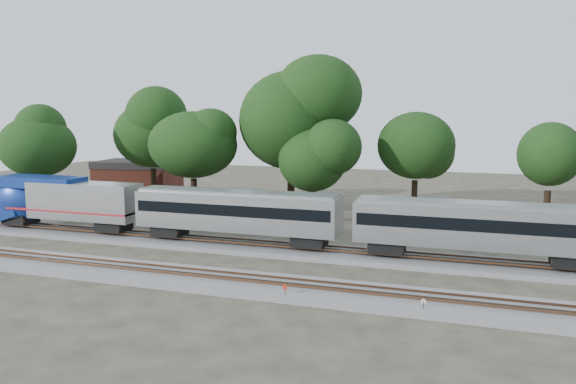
# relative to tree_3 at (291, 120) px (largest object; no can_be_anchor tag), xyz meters

# --- Properties ---
(ground) EXTENTS (160.00, 160.00, 0.00)m
(ground) POSITION_rel_tree_3_xyz_m (7.24, -22.76, -10.93)
(ground) COLOR #383328
(ground) RESTS_ON ground
(track_far) EXTENTS (160.00, 5.00, 0.73)m
(track_far) POSITION_rel_tree_3_xyz_m (7.24, -16.76, -10.73)
(track_far) COLOR slate
(track_far) RESTS_ON ground
(track_near) EXTENTS (160.00, 5.00, 0.73)m
(track_near) POSITION_rel_tree_3_xyz_m (7.24, -26.76, -10.73)
(track_near) COLOR slate
(track_near) RESTS_ON ground
(switch_stand_red) EXTENTS (0.32, 0.15, 1.04)m
(switch_stand_red) POSITION_rel_tree_3_xyz_m (9.15, -28.60, -10.26)
(switch_stand_red) COLOR #512D19
(switch_stand_red) RESTS_ON ground
(switch_stand_white) EXTENTS (0.31, 0.10, 0.98)m
(switch_stand_white) POSITION_rel_tree_3_xyz_m (17.64, -28.45, -10.31)
(switch_stand_white) COLOR #512D19
(switch_stand_white) RESTS_ON ground
(switch_lever) EXTENTS (0.57, 0.45, 0.30)m
(switch_lever) POSITION_rel_tree_3_xyz_m (13.21, -28.82, -10.78)
(switch_lever) COLOR #512D19
(switch_lever) RESTS_ON ground
(brick_building) EXTENTS (11.68, 8.96, 5.18)m
(brick_building) POSITION_rel_tree_3_xyz_m (-25.04, 6.94, -8.32)
(brick_building) COLOR brown
(brick_building) RESTS_ON ground
(tree_0) EXTENTS (8.13, 8.13, 11.46)m
(tree_0) POSITION_rel_tree_3_xyz_m (-27.12, -9.62, -2.95)
(tree_0) COLOR black
(tree_0) RESTS_ON ground
(tree_1) EXTENTS (9.25, 9.25, 13.03)m
(tree_1) POSITION_rel_tree_3_xyz_m (-17.95, -0.35, -1.85)
(tree_1) COLOR black
(tree_1) RESTS_ON ground
(tree_2) EXTENTS (8.40, 8.40, 11.84)m
(tree_2) POSITION_rel_tree_3_xyz_m (-9.89, -4.93, -2.68)
(tree_2) COLOR black
(tree_2) RESTS_ON ground
(tree_3) EXTENTS (11.12, 11.12, 15.68)m
(tree_3) POSITION_rel_tree_3_xyz_m (0.00, 0.00, 0.00)
(tree_3) COLOR black
(tree_3) RESTS_ON ground
(tree_4) EXTENTS (6.97, 6.97, 9.83)m
(tree_4) POSITION_rel_tree_3_xyz_m (3.75, -4.12, -4.10)
(tree_4) COLOR black
(tree_4) RESTS_ON ground
(tree_5) EXTENTS (8.41, 8.41, 11.85)m
(tree_5) POSITION_rel_tree_3_xyz_m (13.83, 1.35, -2.68)
(tree_5) COLOR black
(tree_5) RESTS_ON ground
(tree_6) EXTENTS (7.92, 7.92, 11.16)m
(tree_6) POSITION_rel_tree_3_xyz_m (26.89, -1.04, -3.16)
(tree_6) COLOR black
(tree_6) RESTS_ON ground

